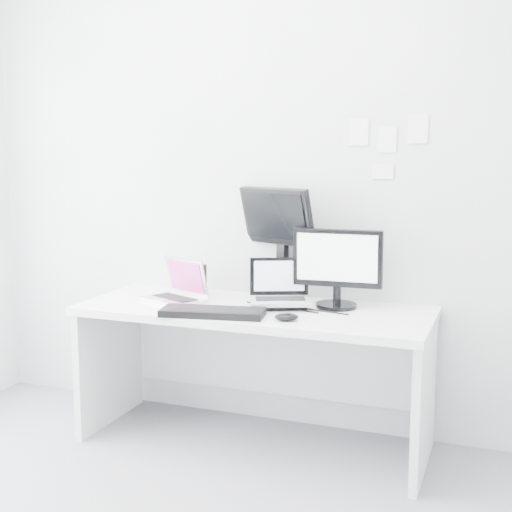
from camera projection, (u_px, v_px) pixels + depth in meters
name	position (u px, v px, depth m)	size (l,w,h in m)	color
back_wall	(276.00, 183.00, 3.78)	(3.60, 3.60, 0.00)	silver
desk	(254.00, 376.00, 3.61)	(1.80, 0.70, 0.73)	white
macbook	(173.00, 280.00, 3.66)	(0.32, 0.24, 0.24)	silver
speaker	(197.00, 280.00, 3.87)	(0.08, 0.08, 0.16)	black
dell_laptop	(280.00, 283.00, 3.53)	(0.31, 0.24, 0.26)	#A9ABB0
rear_monitor	(279.00, 241.00, 3.74)	(0.45, 0.16, 0.62)	black
samsung_monitor	(337.00, 267.00, 3.52)	(0.46, 0.21, 0.42)	black
keyboard	(213.00, 312.00, 3.37)	(0.50, 0.18, 0.03)	black
mouse	(286.00, 317.00, 3.27)	(0.11, 0.07, 0.04)	black
wall_note_0	(359.00, 132.00, 3.58)	(0.10, 0.00, 0.14)	white
wall_note_1	(388.00, 140.00, 3.53)	(0.09, 0.00, 0.13)	white
wall_note_2	(418.00, 129.00, 3.47)	(0.10, 0.00, 0.14)	white
wall_note_3	(383.00, 171.00, 3.56)	(0.11, 0.00, 0.08)	white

